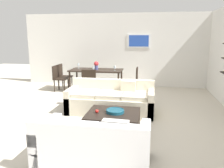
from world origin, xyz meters
The scene contains 16 objects.
ground_plane centered at (0.00, 0.00, 0.00)m, with size 18.00×18.00×0.00m, color beige.
back_wall_unit centered at (0.30, 3.53, 1.35)m, with size 8.40×0.09×2.70m.
sofa_beige centered at (0.06, 0.34, 0.29)m, with size 2.12×0.90×0.78m.
loveseat_white centered at (0.24, -2.09, 0.29)m, with size 1.63×0.90×0.78m.
coffee_table centered at (0.30, -0.79, 0.19)m, with size 1.04×0.91×0.38m.
decorative_bowl centered at (0.34, -0.79, 0.41)m, with size 0.37×0.37×0.07m.
apple_on_coffee_table centered at (-0.02, -0.87, 0.42)m, with size 0.07×0.07×0.07m, color red.
dining_table centered at (-0.84, 2.45, 0.68)m, with size 1.77×0.86×0.75m.
dining_chair_right_near centered at (0.45, 2.25, 0.50)m, with size 0.44×0.44×0.88m.
dining_chair_foot centered at (-0.84, 1.61, 0.50)m, with size 0.44×0.44×0.88m.
dining_chair_left_far centered at (-2.13, 2.64, 0.50)m, with size 0.44×0.44×0.88m.
dining_chair_left_near centered at (-2.13, 2.25, 0.50)m, with size 0.44×0.44×0.88m.
wine_glass_left_far centered at (-1.50, 2.55, 0.88)m, with size 0.06×0.06×0.19m.
wine_glass_right_near centered at (-0.18, 2.34, 0.86)m, with size 0.08×0.08×0.16m.
wine_glass_foot centered at (-0.84, 2.08, 0.86)m, with size 0.06×0.06×0.17m.
centerpiece_vase centered at (-0.84, 2.46, 0.91)m, with size 0.16×0.16×0.28m.
Camera 1 is at (1.03, -5.09, 1.89)m, focal length 36.74 mm.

